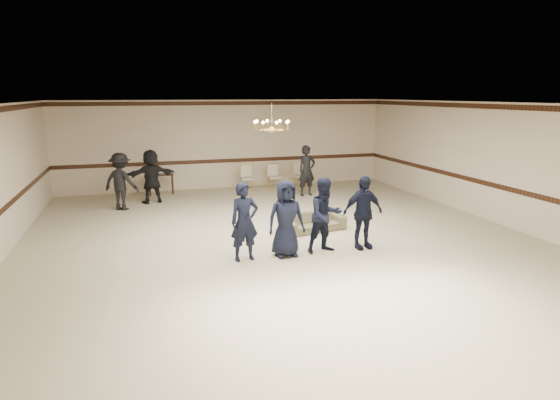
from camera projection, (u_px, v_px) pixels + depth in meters
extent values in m
cube|color=#BEB392|center=(284.00, 242.00, 11.15)|extent=(12.00, 14.00, 0.01)
cube|color=black|center=(284.00, 104.00, 10.44)|extent=(12.00, 14.00, 0.01)
cube|color=beige|center=(227.00, 144.00, 17.33)|extent=(12.00, 0.01, 3.20)
cube|color=beige|center=(515.00, 300.00, 4.26)|extent=(12.00, 0.01, 3.20)
cube|color=beige|center=(500.00, 164.00, 12.49)|extent=(0.01, 14.00, 3.20)
cube|color=#3B1E11|center=(227.00, 161.00, 17.45)|extent=(12.00, 0.02, 0.14)
cube|color=#3B1E11|center=(226.00, 103.00, 16.99)|extent=(12.00, 0.02, 0.14)
imported|color=black|center=(244.00, 222.00, 9.78)|extent=(0.64, 0.45, 1.65)
imported|color=black|center=(286.00, 218.00, 10.04)|extent=(0.83, 0.56, 1.65)
imported|color=black|center=(325.00, 215.00, 10.29)|extent=(0.89, 0.74, 1.65)
imported|color=black|center=(363.00, 212.00, 10.55)|extent=(0.99, 0.46, 1.65)
imported|color=#686345|center=(313.00, 221.00, 12.02)|extent=(1.76, 0.96, 0.49)
imported|color=black|center=(121.00, 182.00, 14.08)|extent=(1.28, 1.13, 1.72)
imported|color=black|center=(151.00, 176.00, 14.99)|extent=(1.66, 0.84, 1.72)
imported|color=black|center=(307.00, 171.00, 16.06)|extent=(0.68, 0.50, 1.72)
cube|color=black|center=(161.00, 184.00, 16.34)|extent=(0.87, 0.40, 0.72)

